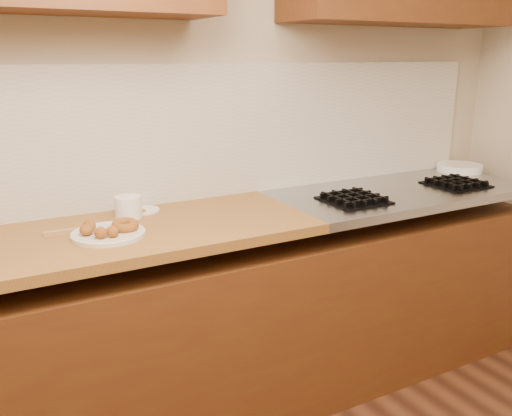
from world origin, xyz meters
The scene contains 14 objects.
wall_back centered at (0.00, 2.00, 1.35)m, with size 4.00×0.02×2.70m, color beige.
base_cabinet centered at (0.00, 1.69, 0.39)m, with size 3.60×0.60×0.77m, color #502C0F.
butcher_block centered at (-0.65, 1.69, 0.88)m, with size 2.30×0.62×0.04m, color olive.
stovetop centered at (1.15, 1.69, 0.88)m, with size 1.30×0.62×0.04m, color #9EA0A5.
backsplash centered at (0.00, 1.99, 1.20)m, with size 3.60×0.02×0.60m, color beige.
burner_grates centered at (1.13, 1.61, 0.91)m, with size 0.91×0.26×0.03m.
donut_plate centered at (-0.29, 1.64, 0.91)m, with size 0.26×0.26×0.02m, color beige.
ring_donut centered at (-0.23, 1.64, 0.93)m, with size 0.10×0.10×0.03m, color #9A5719.
fried_dough_chunks centered at (-0.34, 1.63, 0.94)m, with size 0.14×0.17×0.04m.
plastic_tub centered at (-0.16, 1.84, 0.94)m, with size 0.11×0.11×0.09m, color white.
tub_lid centered at (-0.08, 1.90, 0.90)m, with size 0.13×0.13×0.01m, color silver.
brass_jar_lid centered at (-0.11, 1.88, 0.91)m, with size 0.07×0.07×0.01m, color #BD802C.
wooden_utensil centered at (-0.41, 1.75, 0.91)m, with size 0.18×0.02×0.01m, color #A4784A.
plate_stack centered at (1.75, 1.86, 0.92)m, with size 0.25×0.25×0.04m.
Camera 1 is at (-0.71, -0.25, 1.53)m, focal length 38.00 mm.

